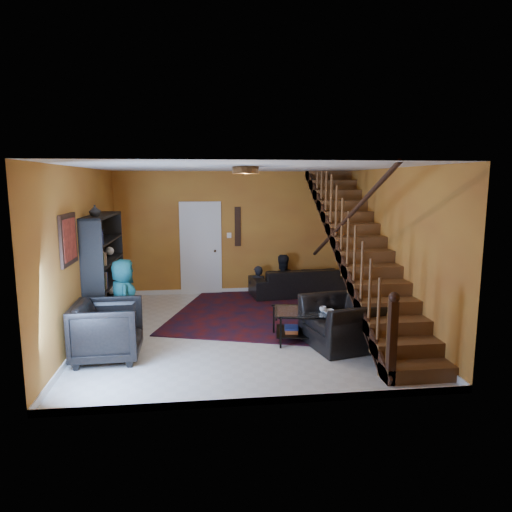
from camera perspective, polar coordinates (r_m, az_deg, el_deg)
The scene contains 21 objects.
floor at distance 8.11m, azimuth -1.79°, elevation -9.19°, with size 5.50×5.50×0.00m, color beige.
room at distance 9.37m, azimuth -10.70°, elevation -6.48°, with size 5.50×5.50×5.50m.
staircase at distance 8.23m, azimuth 13.05°, elevation 0.87°, with size 0.95×5.02×3.18m.
bookshelf at distance 8.60m, azimuth -18.37°, elevation -1.95°, with size 0.35×1.80×2.00m.
door at distance 10.50m, azimuth -6.91°, elevation 0.77°, with size 0.82×0.05×2.05m, color silver.
framed_picture at distance 7.08m, azimuth -22.41°, elevation 1.93°, with size 0.04×0.74×0.74m, color maroon.
wall_hanging at distance 10.47m, azimuth -2.30°, elevation 3.70°, with size 0.14×0.03×0.90m, color black.
ceiling_fixture at distance 6.89m, azimuth -1.32°, elevation 10.70°, with size 0.40×0.40×0.10m, color #3F2814.
rug at distance 9.33m, azimuth 1.61°, elevation -6.63°, with size 3.45×3.95×0.02m, color #3F0B0B.
sofa at distance 10.44m, azimuth 5.35°, elevation -3.21°, with size 2.17×0.85×0.63m, color black.
armchair_left at distance 7.05m, azimuth -18.05°, elevation -8.84°, with size 0.92×0.95×0.87m, color black.
armchair_right at distance 7.39m, azimuth 10.64°, elevation -8.18°, with size 1.15×1.00×0.75m, color black.
person_adult_a at distance 10.38m, azimuth 0.24°, elevation -4.34°, with size 0.42×0.27×1.15m, color black.
person_adult_b at distance 10.43m, azimuth 3.21°, elevation -3.59°, with size 0.68×0.53×1.39m, color black.
person_child at distance 7.76m, azimuth -16.20°, elevation -5.25°, with size 0.66×0.43×1.34m, color #175558.
coffee_table at distance 7.62m, azimuth 7.22°, elevation -8.25°, with size 1.38×0.94×0.49m.
cup_a at distance 7.50m, azimuth 8.37°, elevation -6.59°, with size 0.11×0.11×0.09m, color #999999.
cup_b at distance 7.76m, azimuth 7.49°, elevation -6.01°, with size 0.10×0.10×0.09m, color #999999.
bowl at distance 7.44m, azimuth 9.06°, elevation -6.89°, with size 0.20×0.20×0.05m, color #999999.
vase at distance 7.97m, azimuth -19.50°, elevation 5.35°, with size 0.18×0.18×0.19m, color #999999.
popcorn_bucket at distance 7.19m, azimuth -18.27°, elevation -11.27°, with size 0.15×0.15×0.17m, color red.
Camera 1 is at (-0.65, -7.66, 2.57)m, focal length 32.00 mm.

